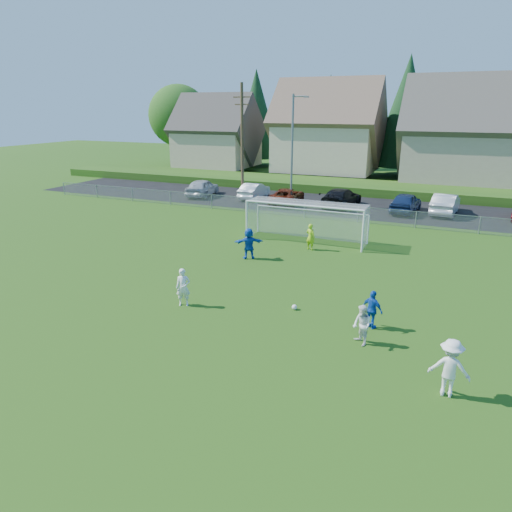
% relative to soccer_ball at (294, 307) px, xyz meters
% --- Properties ---
extents(ground, '(160.00, 160.00, 0.00)m').
position_rel_soccer_ball_xyz_m(ground, '(-2.60, -5.99, -0.11)').
color(ground, '#193D0C').
rests_on(ground, ground).
extents(asphalt_lot, '(60.00, 60.00, 0.00)m').
position_rel_soccer_ball_xyz_m(asphalt_lot, '(-2.60, 21.51, -0.10)').
color(asphalt_lot, black).
rests_on(asphalt_lot, ground).
extents(grass_embankment, '(70.00, 6.00, 0.80)m').
position_rel_soccer_ball_xyz_m(grass_embankment, '(-2.60, 29.01, 0.29)').
color(grass_embankment, '#1E420F').
rests_on(grass_embankment, ground).
extents(soccer_ball, '(0.22, 0.22, 0.22)m').
position_rel_soccer_ball_xyz_m(soccer_ball, '(0.00, 0.00, 0.00)').
color(soccer_ball, white).
rests_on(soccer_ball, ground).
extents(player_white_a, '(0.70, 0.60, 1.62)m').
position_rel_soccer_ball_xyz_m(player_white_a, '(-4.45, -1.43, 0.70)').
color(player_white_a, white).
rests_on(player_white_a, ground).
extents(player_white_b, '(0.89, 0.90, 1.47)m').
position_rel_soccer_ball_xyz_m(player_white_b, '(3.09, -1.83, 0.63)').
color(player_white_b, white).
rests_on(player_white_b, ground).
extents(player_white_c, '(1.17, 0.70, 1.79)m').
position_rel_soccer_ball_xyz_m(player_white_c, '(5.97, -3.84, 0.78)').
color(player_white_c, white).
rests_on(player_white_c, ground).
extents(player_blue_a, '(0.96, 0.71, 1.51)m').
position_rel_soccer_ball_xyz_m(player_blue_a, '(3.20, -0.41, 0.64)').
color(player_blue_a, '#1349B6').
rests_on(player_blue_a, ground).
extents(player_blue_b, '(1.64, 1.24, 1.73)m').
position_rel_soccer_ball_xyz_m(player_blue_b, '(-4.48, 5.39, 0.75)').
color(player_blue_b, '#1349B6').
rests_on(player_blue_b, ground).
extents(goalkeeper, '(0.66, 0.53, 1.57)m').
position_rel_soccer_ball_xyz_m(goalkeeper, '(-1.84, 8.31, 0.67)').
color(goalkeeper, '#A4D619').
rests_on(goalkeeper, ground).
extents(car_a, '(2.39, 4.84, 1.59)m').
position_rel_soccer_ball_xyz_m(car_a, '(-16.15, 20.71, 0.68)').
color(car_a, '#B6BABE').
rests_on(car_a, ground).
extents(car_b, '(1.58, 4.37, 1.43)m').
position_rel_soccer_ball_xyz_m(car_b, '(-11.12, 21.40, 0.61)').
color(car_b, white).
rests_on(car_b, ground).
extents(car_c, '(2.65, 5.07, 1.36)m').
position_rel_soccer_ball_xyz_m(car_c, '(-7.56, 20.27, 0.57)').
color(car_c, '#561809').
rests_on(car_c, ground).
extents(car_d, '(2.79, 5.59, 1.56)m').
position_rel_soccer_ball_xyz_m(car_d, '(-2.99, 20.92, 0.67)').
color(car_d, black).
rests_on(car_d, ground).
extents(car_e, '(2.32, 4.80, 1.58)m').
position_rel_soccer_ball_xyz_m(car_e, '(2.20, 20.90, 0.68)').
color(car_e, '#16274E').
rests_on(car_e, ground).
extents(car_f, '(2.18, 5.00, 1.60)m').
position_rel_soccer_ball_xyz_m(car_f, '(5.10, 21.56, 0.69)').
color(car_f, silver).
rests_on(car_f, ground).
extents(soccer_goal, '(7.42, 1.90, 2.50)m').
position_rel_soccer_ball_xyz_m(soccer_goal, '(-2.60, 10.06, 1.52)').
color(soccer_goal, white).
rests_on(soccer_goal, ground).
extents(chainlink_fence, '(52.06, 0.06, 1.20)m').
position_rel_soccer_ball_xyz_m(chainlink_fence, '(-2.60, 16.01, 0.52)').
color(chainlink_fence, gray).
rests_on(chainlink_fence, ground).
extents(streetlight, '(1.38, 0.18, 9.00)m').
position_rel_soccer_ball_xyz_m(streetlight, '(-7.05, 20.01, 4.73)').
color(streetlight, slate).
rests_on(streetlight, ground).
extents(utility_pole, '(1.60, 0.26, 10.00)m').
position_rel_soccer_ball_xyz_m(utility_pole, '(-12.10, 21.01, 5.04)').
color(utility_pole, '#473321').
rests_on(utility_pole, ground).
extents(houses_row, '(53.90, 11.45, 13.27)m').
position_rel_soccer_ball_xyz_m(houses_row, '(-0.63, 36.47, 7.22)').
color(houses_row, tan).
rests_on(houses_row, ground).
extents(tree_row, '(65.98, 12.36, 13.80)m').
position_rel_soccer_ball_xyz_m(tree_row, '(-1.56, 42.75, 6.80)').
color(tree_row, '#382616').
rests_on(tree_row, ground).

